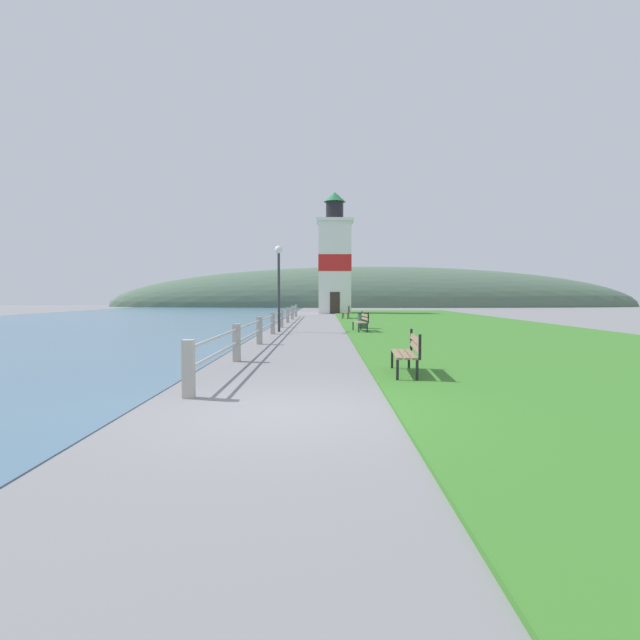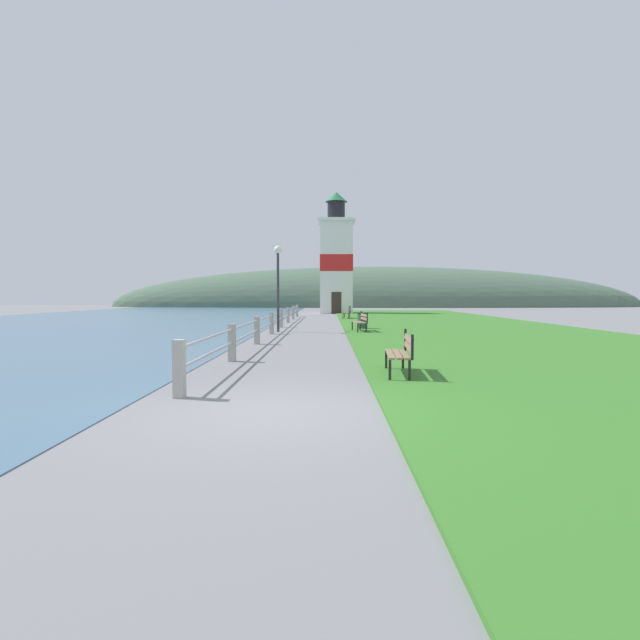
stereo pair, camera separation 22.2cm
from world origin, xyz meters
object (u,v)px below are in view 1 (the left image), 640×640
(park_bench_near, at_px, (408,351))
(park_bench_far, at_px, (347,311))
(trash_bin, at_px, (363,321))
(park_bench_midway, at_px, (362,321))
(lighthouse, at_px, (335,261))
(lamp_post, at_px, (279,272))

(park_bench_near, relative_size, park_bench_far, 0.91)
(park_bench_far, distance_m, trash_bin, 11.03)
(park_bench_midway, distance_m, trash_bin, 1.90)
(lighthouse, distance_m, trash_bin, 23.02)
(park_bench_far, bearing_deg, lamp_post, 79.05)
(park_bench_far, relative_size, lamp_post, 0.46)
(trash_bin, height_order, lamp_post, lamp_post)
(park_bench_near, xyz_separation_m, park_bench_midway, (-0.01, 12.34, -0.00))
(trash_bin, bearing_deg, park_bench_midway, -96.02)
(park_bench_midway, distance_m, lamp_post, 4.40)
(park_bench_near, distance_m, trash_bin, 14.22)
(park_bench_near, bearing_deg, lighthouse, -84.77)
(lamp_post, bearing_deg, trash_bin, 21.07)
(park_bench_midway, xyz_separation_m, park_bench_far, (-0.08, 12.91, 0.00))
(park_bench_midway, relative_size, lamp_post, 0.41)
(park_bench_midway, bearing_deg, park_bench_near, 84.00)
(lighthouse, bearing_deg, park_bench_far, -86.87)
(park_bench_far, bearing_deg, park_bench_midway, 95.88)
(park_bench_midway, height_order, trash_bin, park_bench_midway)
(park_bench_near, xyz_separation_m, park_bench_far, (-0.09, 25.25, 0.00))
(park_bench_near, bearing_deg, lamp_post, -69.18)
(lighthouse, height_order, lamp_post, lighthouse)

